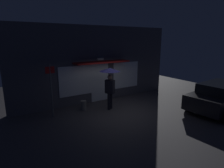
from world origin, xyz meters
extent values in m
plane|color=#423F44|center=(0.00, 0.00, 0.00)|extent=(18.00, 18.00, 0.00)
cube|color=#4C4C56|center=(0.00, 2.35, 2.13)|extent=(9.70, 0.30, 4.26)
cube|color=white|center=(0.00, 2.18, 1.10)|extent=(1.10, 0.04, 2.20)
cube|color=white|center=(-1.46, 2.18, 1.35)|extent=(1.84, 0.04, 1.60)
cube|color=white|center=(1.86, 2.18, 1.35)|extent=(1.84, 0.04, 1.60)
cube|color=white|center=(0.00, 2.10, 2.45)|extent=(0.36, 0.16, 0.12)
cube|color=maroon|center=(0.00, 1.85, 2.30)|extent=(3.20, 0.70, 0.08)
cylinder|color=black|center=(-0.17, 0.72, 0.42)|extent=(0.15, 0.15, 0.85)
cylinder|color=black|center=(-0.34, 0.62, 0.42)|extent=(0.15, 0.15, 0.85)
cube|color=black|center=(-0.26, 0.67, 1.19)|extent=(0.43, 0.52, 0.69)
cube|color=silver|center=(-0.37, 0.73, 1.19)|extent=(0.08, 0.13, 0.55)
cube|color=navy|center=(-0.37, 0.73, 1.17)|extent=(0.04, 0.06, 0.44)
sphere|color=#A87B69|center=(-0.26, 0.67, 1.68)|extent=(0.23, 0.23, 0.23)
cylinder|color=slate|center=(-0.26, 0.67, 1.68)|extent=(0.02, 0.02, 0.91)
cone|color=#14144C|center=(-0.26, 0.67, 2.05)|extent=(1.03, 1.03, 0.17)
cube|color=black|center=(4.36, -2.42, 0.62)|extent=(4.18, 2.05, 0.70)
cube|color=black|center=(4.36, -2.42, 1.18)|extent=(2.38, 1.69, 0.44)
cylinder|color=black|center=(5.66, -1.45, 0.32)|extent=(0.66, 0.27, 0.64)
cylinder|color=black|center=(2.92, -1.68, 0.32)|extent=(0.66, 0.27, 0.64)
cylinder|color=#595B60|center=(-3.01, 1.22, 1.22)|extent=(0.07, 0.07, 2.45)
cube|color=red|center=(-3.01, 1.20, 2.20)|extent=(0.40, 0.02, 0.30)
cylinder|color=slate|center=(-1.46, 1.26, 0.25)|extent=(0.28, 0.28, 0.49)
camera|label=1|loc=(-5.08, -7.12, 3.48)|focal=30.12mm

